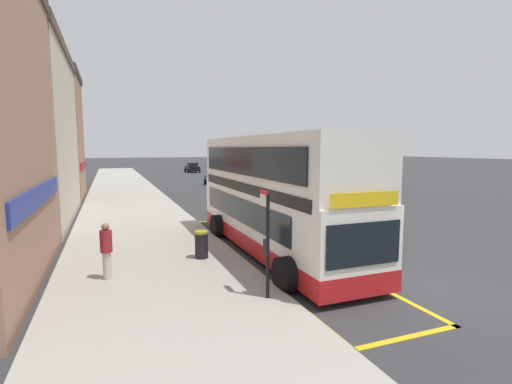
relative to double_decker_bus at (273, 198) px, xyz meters
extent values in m
plane|color=#333335|center=(2.46, 26.77, -2.06)|extent=(260.00, 260.00, 0.00)
cube|color=#A39E93|center=(-4.54, 26.77, -1.99)|extent=(6.00, 76.00, 0.14)
cube|color=white|center=(0.01, 0.01, -0.71)|extent=(2.46, 11.06, 2.30)
cube|color=white|center=(0.01, 0.01, 1.39)|extent=(2.43, 10.83, 1.90)
cube|color=red|center=(0.01, 0.01, -1.56)|extent=(2.48, 11.08, 0.60)
cube|color=black|center=(0.01, 0.01, 0.46)|extent=(2.49, 10.17, 0.36)
cube|color=black|center=(-1.24, 0.41, -0.41)|extent=(0.04, 8.84, 0.90)
cube|color=black|center=(-1.24, 0.01, 1.44)|extent=(0.04, 9.73, 1.00)
cube|color=black|center=(0.01, -5.54, -0.46)|extent=(2.16, 0.04, 1.10)
cube|color=yellow|center=(0.01, -5.54, 0.66)|extent=(1.96, 0.04, 0.36)
cylinder|color=black|center=(-1.31, -3.97, -1.56)|extent=(0.56, 1.00, 1.00)
cylinder|color=black|center=(1.32, -3.97, -1.56)|extent=(0.56, 1.00, 1.00)
cylinder|color=black|center=(-1.31, 3.05, -1.56)|extent=(0.56, 1.00, 1.00)
cylinder|color=black|center=(1.32, 3.05, -1.56)|extent=(0.56, 1.00, 1.00)
cube|color=gold|center=(-1.46, -0.23, -2.06)|extent=(0.16, 14.09, 0.01)
cube|color=gold|center=(1.29, -0.23, -2.06)|extent=(0.16, 14.09, 0.01)
cube|color=gold|center=(-0.09, -7.19, -2.06)|extent=(2.91, 0.16, 0.01)
cube|color=gold|center=(-0.09, 6.73, -2.06)|extent=(2.91, 0.16, 0.01)
cylinder|color=black|center=(-2.12, -4.47, -0.59)|extent=(0.09, 0.09, 2.68)
cube|color=silver|center=(-2.12, -4.21, 0.57)|extent=(0.05, 0.42, 0.30)
cube|color=red|center=(-2.12, -4.21, 0.77)|extent=(0.05, 0.42, 0.10)
cube|color=black|center=(-2.12, -4.37, -0.62)|extent=(0.06, 0.28, 0.40)
cube|color=navy|center=(-7.70, -0.63, 0.54)|extent=(0.08, 7.49, 0.56)
cube|color=#9E7056|center=(-12.95, 20.33, 2.62)|extent=(10.41, 7.48, 9.37)
cube|color=#383338|center=(-12.95, 20.33, 7.55)|extent=(10.62, 7.63, 0.50)
cube|color=#B2191E|center=(-7.70, 20.33, 0.54)|extent=(0.08, 6.36, 0.56)
cube|color=#196066|center=(5.01, 26.37, -1.40)|extent=(1.76, 4.20, 0.72)
cube|color=black|center=(5.01, 26.27, -0.74)|extent=(1.52, 1.90, 0.60)
cylinder|color=black|center=(4.08, 27.68, -1.76)|extent=(0.22, 0.60, 0.60)
cylinder|color=black|center=(5.95, 27.68, -1.76)|extent=(0.22, 0.60, 0.60)
cylinder|color=black|center=(4.08, 25.07, -1.76)|extent=(0.22, 0.60, 0.60)
cylinder|color=black|center=(5.95, 25.07, -1.76)|extent=(0.22, 0.60, 0.60)
cube|color=black|center=(7.17, 49.52, -1.40)|extent=(1.76, 4.20, 0.72)
cube|color=black|center=(7.17, 49.42, -0.74)|extent=(1.52, 1.90, 0.60)
cylinder|color=black|center=(6.24, 50.82, -1.76)|extent=(0.22, 0.60, 0.60)
cylinder|color=black|center=(8.11, 50.82, -1.76)|extent=(0.22, 0.60, 0.60)
cylinder|color=black|center=(6.24, 48.22, -1.76)|extent=(0.22, 0.60, 0.60)
cylinder|color=black|center=(8.11, 48.22, -1.76)|extent=(0.22, 0.60, 0.60)
cylinder|color=#B7B2AD|center=(-5.96, -1.46, -1.52)|extent=(0.24, 0.24, 0.81)
cylinder|color=maroon|center=(-5.96, -1.46, -0.79)|extent=(0.34, 0.34, 0.64)
sphere|color=#8C664C|center=(-5.96, -1.46, -0.36)|extent=(0.22, 0.22, 0.22)
cylinder|color=black|center=(-2.89, -0.35, -1.49)|extent=(0.46, 0.46, 0.88)
cylinder|color=#A5991E|center=(-2.89, -0.35, -1.01)|extent=(0.48, 0.48, 0.08)
camera|label=1|loc=(-5.79, -13.07, 1.89)|focal=26.55mm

